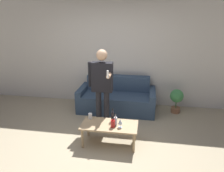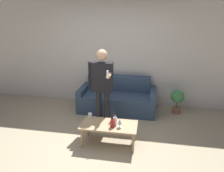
# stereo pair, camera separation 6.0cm
# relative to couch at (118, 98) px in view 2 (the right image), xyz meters

# --- Properties ---
(ground_plane) EXTENTS (16.00, 16.00, 0.00)m
(ground_plane) POSITION_rel_couch_xyz_m (-0.19, -1.76, -0.29)
(ground_plane) COLOR tan
(wall_back) EXTENTS (8.00, 0.06, 2.70)m
(wall_back) POSITION_rel_couch_xyz_m (-0.19, 0.46, 1.06)
(wall_back) COLOR silver
(wall_back) RESTS_ON ground_plane
(couch) EXTENTS (1.83, 0.83, 0.80)m
(couch) POSITION_rel_couch_xyz_m (0.00, 0.00, 0.00)
(couch) COLOR #334760
(couch) RESTS_ON ground_plane
(coffee_table) EXTENTS (1.01, 0.49, 0.39)m
(coffee_table) POSITION_rel_couch_xyz_m (0.07, -1.48, 0.06)
(coffee_table) COLOR tan
(coffee_table) RESTS_ON ground_plane
(bottle_orange) EXTENTS (0.06, 0.06, 0.25)m
(bottle_orange) POSITION_rel_couch_xyz_m (0.11, -1.34, 0.20)
(bottle_orange) COLOR black
(bottle_orange) RESTS_ON coffee_table
(bottle_green) EXTENTS (0.06, 0.06, 0.21)m
(bottle_green) POSITION_rel_couch_xyz_m (0.18, -1.49, 0.19)
(bottle_green) COLOR silver
(bottle_green) RESTS_ON coffee_table
(bottle_dark) EXTENTS (0.08, 0.08, 0.18)m
(bottle_dark) POSITION_rel_couch_xyz_m (0.15, -1.56, 0.18)
(bottle_dark) COLOR #B21E1E
(bottle_dark) RESTS_ON coffee_table
(wine_glass_near) EXTENTS (0.08, 0.08, 0.16)m
(wine_glass_near) POSITION_rel_couch_xyz_m (0.27, -1.55, 0.22)
(wine_glass_near) COLOR silver
(wine_glass_near) RESTS_ON coffee_table
(cup_on_table) EXTENTS (0.07, 0.07, 0.11)m
(cup_on_table) POSITION_rel_couch_xyz_m (-0.33, -1.32, 0.16)
(cup_on_table) COLOR white
(cup_on_table) RESTS_ON coffee_table
(person_standing_front) EXTENTS (0.49, 0.42, 1.63)m
(person_standing_front) POSITION_rel_couch_xyz_m (-0.19, -0.86, 0.67)
(person_standing_front) COLOR #232328
(person_standing_front) RESTS_ON ground_plane
(potted_plant) EXTENTS (0.31, 0.31, 0.58)m
(potted_plant) POSITION_rel_couch_xyz_m (1.42, 0.05, 0.08)
(potted_plant) COLOR #936042
(potted_plant) RESTS_ON ground_plane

